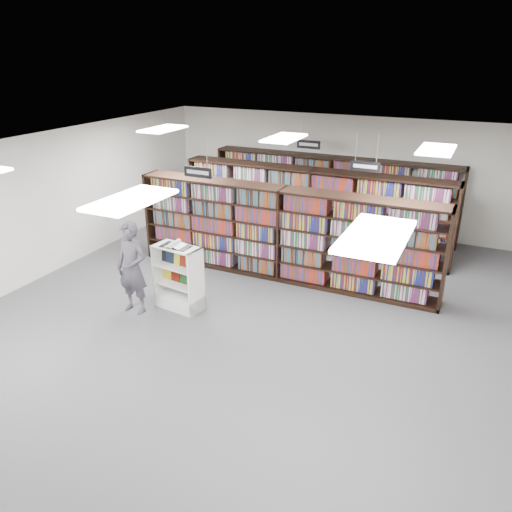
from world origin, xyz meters
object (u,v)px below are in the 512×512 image
at_px(bookshelf_row_near, 282,234).
at_px(endcap_display, 180,286).
at_px(open_book, 175,245).
at_px(shopper, 132,268).

relative_size(bookshelf_row_near, endcap_display, 5.24).
height_order(open_book, shopper, shopper).
bearing_deg(shopper, open_book, 33.23).
distance_m(bookshelf_row_near, endcap_display, 2.61).
xyz_separation_m(bookshelf_row_near, open_book, (-1.32, -2.23, 0.32)).
xyz_separation_m(bookshelf_row_near, shopper, (-2.04, -2.70, -0.12)).
bearing_deg(open_book, endcap_display, 80.15).
distance_m(bookshelf_row_near, open_book, 2.61).
distance_m(endcap_display, open_book, 0.90).
height_order(endcap_display, shopper, shopper).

